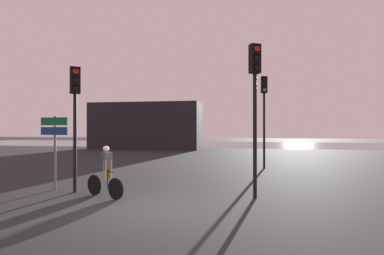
% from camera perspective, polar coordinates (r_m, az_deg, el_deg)
% --- Properties ---
extents(ground_plane, '(120.00, 120.00, 0.00)m').
position_cam_1_polar(ground_plane, '(8.30, -9.81, -15.28)').
color(ground_plane, black).
extents(water_strip, '(80.00, 16.00, 0.01)m').
position_cam_1_polar(water_strip, '(40.88, 6.22, -3.20)').
color(water_strip, slate).
rests_on(water_strip, ground).
extents(distant_building, '(11.61, 4.00, 4.87)m').
position_cam_1_polar(distant_building, '(32.45, -8.71, 0.31)').
color(distant_building, black).
rests_on(distant_building, ground).
extents(traffic_light_near_left, '(0.41, 0.42, 4.24)m').
position_cam_1_polar(traffic_light_near_left, '(10.88, -21.38, 4.03)').
color(traffic_light_near_left, black).
rests_on(traffic_light_near_left, ground).
extents(traffic_light_near_right, '(0.39, 0.41, 4.77)m').
position_cam_1_polar(traffic_light_near_right, '(9.51, 11.90, 6.68)').
color(traffic_light_near_right, black).
rests_on(traffic_light_near_right, ground).
extents(traffic_light_far_right, '(0.35, 0.37, 4.98)m').
position_cam_1_polar(traffic_light_far_right, '(16.67, 13.58, 4.19)').
color(traffic_light_far_right, black).
rests_on(traffic_light_far_right, ground).
extents(direction_sign_post, '(1.10, 0.17, 2.60)m').
position_cam_1_polar(direction_sign_post, '(11.59, -24.73, -1.97)').
color(direction_sign_post, slate).
rests_on(direction_sign_post, ground).
extents(cyclist, '(1.56, 0.81, 1.62)m').
position_cam_1_polar(cyclist, '(9.80, -16.08, -8.04)').
color(cyclist, black).
rests_on(cyclist, ground).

